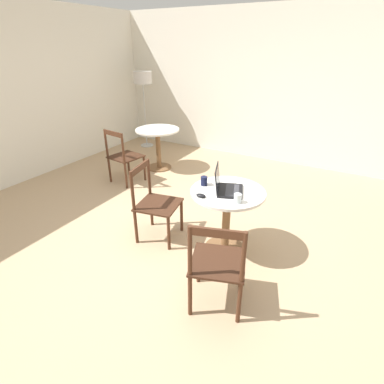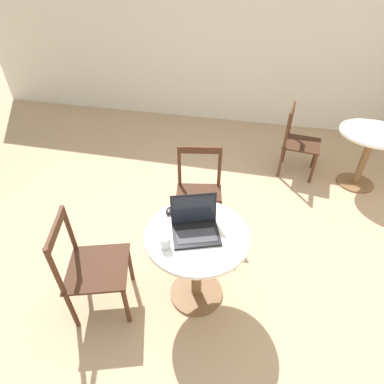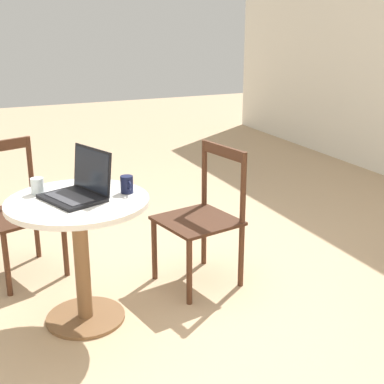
# 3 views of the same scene
# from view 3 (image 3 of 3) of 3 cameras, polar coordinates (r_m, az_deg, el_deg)

# --- Properties ---
(ground_plane) EXTENTS (16.00, 16.00, 0.00)m
(ground_plane) POSITION_cam_3_polar(r_m,az_deg,el_deg) (3.43, -3.44, -10.85)
(ground_plane) COLOR tan
(cafe_table_near) EXTENTS (0.77, 0.77, 0.73)m
(cafe_table_near) POSITION_cam_3_polar(r_m,az_deg,el_deg) (2.99, -11.88, -4.17)
(cafe_table_near) COLOR brown
(cafe_table_near) RESTS_ON ground_plane
(chair_near_back) EXTENTS (0.53, 0.53, 0.89)m
(chair_near_back) POSITION_cam_3_polar(r_m,az_deg,el_deg) (3.41, 1.20, -2.73)
(chair_near_back) COLOR #472819
(chair_near_back) RESTS_ON ground_plane
(chair_near_left) EXTENTS (0.57, 0.57, 0.89)m
(chair_near_left) POSITION_cam_3_polar(r_m,az_deg,el_deg) (3.71, -18.26, -1.96)
(chair_near_left) COLOR #472819
(chair_near_left) RESTS_ON ground_plane
(laptop) EXTENTS (0.41, 0.37, 0.26)m
(laptop) POSITION_cam_3_polar(r_m,az_deg,el_deg) (2.93, -12.00, 0.36)
(laptop) COLOR black
(laptop) RESTS_ON cafe_table_near
(mouse) EXTENTS (0.06, 0.10, 0.03)m
(mouse) POSITION_cam_3_polar(r_m,az_deg,el_deg) (3.20, -10.07, 1.29)
(mouse) COLOR black
(mouse) RESTS_ON cafe_table_near
(mug) EXTENTS (0.11, 0.07, 0.10)m
(mug) POSITION_cam_3_polar(r_m,az_deg,el_deg) (2.97, -6.95, 0.80)
(mug) COLOR #141938
(mug) RESTS_ON cafe_table_near
(drinking_glass) EXTENTS (0.07, 0.07, 0.09)m
(drinking_glass) POSITION_cam_3_polar(r_m,az_deg,el_deg) (3.06, -16.17, 0.64)
(drinking_glass) COLOR silver
(drinking_glass) RESTS_ON cafe_table_near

